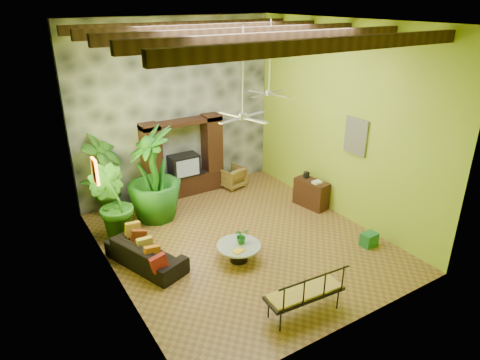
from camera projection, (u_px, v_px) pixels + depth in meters
ground at (241, 240)px, 10.40m from camera, size 7.00×7.00×0.00m
ceiling at (241, 21)px, 8.42m from camera, size 6.00×7.00×0.02m
back_wall at (175, 109)px, 12.14m from camera, size 6.00×0.02×5.00m
left_wall at (104, 169)px, 7.96m from camera, size 0.02×7.00×5.00m
right_wall at (341, 123)px, 10.87m from camera, size 0.02×7.00×5.00m
stone_accent_wall at (176, 110)px, 12.09m from camera, size 5.98×0.10×4.98m
ceiling_beams at (241, 33)px, 8.51m from camera, size 5.95×5.36×0.22m
entertainment_center at (184, 164)px, 12.46m from camera, size 2.40×0.55×2.30m
ceiling_fan_front at (243, 107)px, 8.65m from camera, size 1.28×1.28×1.86m
ceiling_fan_back at (269, 85)px, 10.77m from camera, size 1.28×1.28×1.86m
wall_art_mask at (95, 171)px, 8.91m from camera, size 0.06×0.32×0.55m
wall_art_painting at (356, 136)px, 10.46m from camera, size 0.06×0.70×0.90m
sofa at (146, 253)px, 9.35m from camera, size 1.38×2.09×0.57m
wicker_armchair at (232, 177)px, 13.19m from camera, size 0.83×0.84×0.65m
tall_plant_a at (104, 173)px, 11.29m from camera, size 1.46×1.39×2.30m
tall_plant_b at (112, 204)px, 10.16m from camera, size 1.30×1.29×1.84m
tall_plant_c at (153, 174)px, 10.97m from camera, size 1.53×1.53×2.50m
coffee_table at (239, 250)px, 9.51m from camera, size 0.98×0.98×0.40m
centerpiece_plant at (241, 236)px, 9.47m from camera, size 0.35×0.31×0.35m
yellow_tray at (238, 251)px, 9.20m from camera, size 0.28×0.23×0.03m
iron_bench at (307, 292)px, 7.74m from camera, size 1.54×0.65×0.57m
side_console at (311, 193)px, 11.94m from camera, size 0.60×1.03×0.77m
green_bin at (369, 240)px, 10.11m from camera, size 0.39×0.30×0.33m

